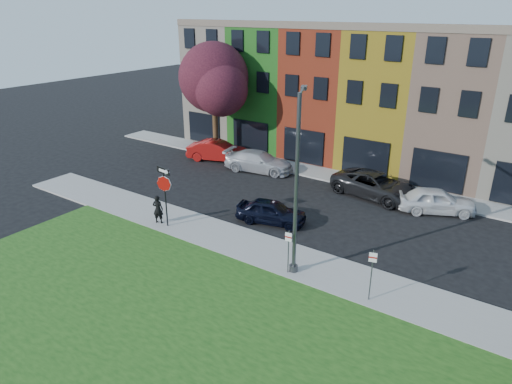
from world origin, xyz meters
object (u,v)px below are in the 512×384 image
Objects in this scene: man at (158,209)px; stop_sign at (164,185)px; sedan_near at (271,212)px; street_lamp at (297,186)px.

stop_sign is at bearing 154.85° from man.
sedan_near is (5.08, 3.83, -0.27)m from man.
sedan_near is 6.34m from street_lamp.
street_lamp reaches higher than stop_sign.
man is 0.39× the size of sedan_near.
stop_sign is 0.80× the size of sedan_near.
man is 0.20× the size of street_lamp.
street_lamp is at bearing -149.89° from sedan_near.
sedan_near is at bearing -166.34° from man.
man is at bearing 156.23° from street_lamp.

